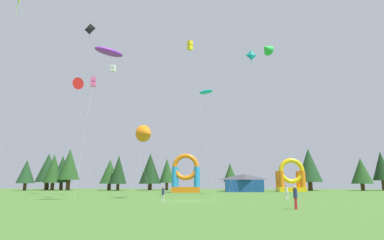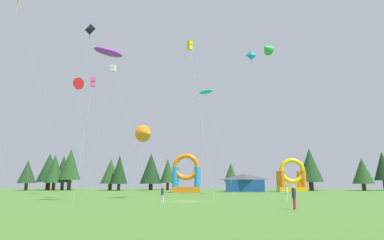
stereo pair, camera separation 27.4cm
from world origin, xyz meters
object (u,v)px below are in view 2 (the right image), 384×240
at_px(kite_black_diamond, 89,30).
at_px(person_midfield, 294,195).
at_px(kite_cyan_parafoil, 206,92).
at_px(person_far_side, 286,191).
at_px(festival_tent, 245,183).
at_px(kite_red_delta, 76,84).
at_px(inflatable_yellow_castle, 292,179).
at_px(inflatable_blue_arch, 186,178).
at_px(kite_teal_diamond, 251,56).
at_px(kite_yellow_box, 190,46).
at_px(kite_green_delta, 267,48).
at_px(kite_pink_box, 93,82).
at_px(kite_orange_delta, 146,134).
at_px(person_near_camera, 162,193).
at_px(kite_white_box, 113,69).
at_px(kite_purple_parafoil, 108,52).

xyz_separation_m(kite_black_diamond, person_midfield, (25.56, -20.51, -24.65)).
bearing_deg(kite_cyan_parafoil, person_midfield, -71.27).
distance_m(person_far_side, festival_tent, 31.10).
bearing_deg(kite_red_delta, inflatable_yellow_castle, 26.62).
relative_size(kite_red_delta, kite_black_diamond, 0.73).
distance_m(kite_cyan_parafoil, inflatable_blue_arch, 21.38).
relative_size(kite_teal_diamond, inflatable_yellow_castle, 3.32).
relative_size(kite_yellow_box, inflatable_yellow_castle, 2.97).
bearing_deg(kite_green_delta, inflatable_blue_arch, 139.85).
xyz_separation_m(kite_green_delta, inflatable_yellow_castle, (7.26, 18.80, -21.42)).
relative_size(kite_green_delta, inflatable_blue_arch, 3.36).
distance_m(kite_green_delta, kite_teal_diamond, 3.43).
bearing_deg(kite_pink_box, kite_cyan_parafoil, 31.84).
relative_size(kite_pink_box, inflatable_yellow_castle, 2.17).
distance_m(kite_green_delta, kite_pink_box, 29.24).
xyz_separation_m(kite_pink_box, inflatable_blue_arch, (9.74, 25.53, -11.61)).
height_order(kite_red_delta, inflatable_yellow_castle, kite_red_delta).
bearing_deg(inflatable_yellow_castle, person_far_side, -104.15).
xyz_separation_m(kite_orange_delta, person_near_camera, (3.13, -6.24, -7.06)).
relative_size(kite_yellow_box, kite_orange_delta, 2.22).
height_order(person_near_camera, festival_tent, festival_tent).
relative_size(kite_cyan_parafoil, festival_tent, 2.07).
height_order(inflatable_yellow_castle, festival_tent, inflatable_yellow_castle).
distance_m(inflatable_yellow_castle, festival_tent, 10.24).
bearing_deg(kite_cyan_parafoil, kite_white_box, -176.07).
xyz_separation_m(kite_white_box, inflatable_yellow_castle, (31.50, 24.36, -16.42)).
bearing_deg(kite_red_delta, kite_black_diamond, -50.40).
xyz_separation_m(person_near_camera, inflatable_yellow_castle, (21.62, 36.82, 1.66)).
bearing_deg(person_far_side, kite_orange_delta, 170.74).
relative_size(person_midfield, person_far_side, 1.03).
xyz_separation_m(kite_yellow_box, kite_black_diamond, (-16.44, 6.13, 5.86)).
height_order(kite_black_diamond, person_near_camera, kite_black_diamond).
relative_size(kite_black_diamond, person_midfield, 14.74).
height_order(kite_yellow_box, festival_tent, kite_yellow_box).
bearing_deg(kite_white_box, kite_black_diamond, 174.69).
distance_m(kite_yellow_box, inflatable_yellow_castle, 39.72).
bearing_deg(inflatable_blue_arch, kite_orange_delta, -97.25).
bearing_deg(kite_white_box, festival_tent, 46.36).
xyz_separation_m(kite_purple_parafoil, festival_tent, (17.98, 34.99, -14.58)).
distance_m(kite_teal_diamond, inflatable_yellow_castle, 29.76).
bearing_deg(inflatable_blue_arch, kite_purple_parafoil, -101.80).
bearing_deg(person_far_side, kite_pink_box, 176.87).
bearing_deg(person_near_camera, festival_tent, 88.33).
bearing_deg(kite_red_delta, person_midfield, -40.42).
height_order(person_far_side, inflatable_blue_arch, inflatable_blue_arch).
height_order(kite_yellow_box, kite_black_diamond, kite_black_diamond).
distance_m(kite_green_delta, kite_orange_delta, 26.48).
bearing_deg(kite_green_delta, person_far_side, -94.19).
xyz_separation_m(person_far_side, festival_tent, (-1.75, 31.04, 0.78)).
bearing_deg(kite_purple_parafoil, kite_green_delta, 41.01).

